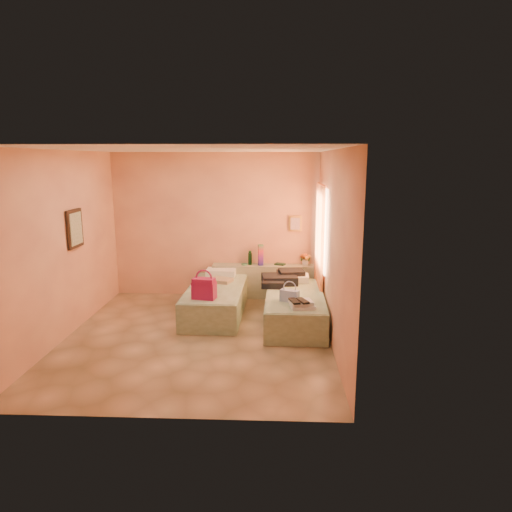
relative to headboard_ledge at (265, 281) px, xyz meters
The scene contains 16 objects.
ground 2.34m from the headboard_ledge, 114.90° to the right, with size 4.50×4.50×0.00m, color tan.
room_walls 2.25m from the headboard_ledge, 116.65° to the right, with size 4.02×4.51×2.81m.
headboard_ledge is the anchor object (origin of this frame).
bed_left 1.34m from the headboard_ledge, 128.38° to the right, with size 0.90×2.00×0.50m, color #A0B994.
bed_right 1.52m from the headboard_ledge, 69.81° to the right, with size 0.90×2.00×0.50m, color #A0B994.
water_bottle 0.54m from the headboard_ledge, behind, with size 0.07×0.07×0.26m, color #153B1B.
rainbow_box 0.54m from the headboard_ledge, 163.97° to the right, with size 0.09×0.09×0.41m, color #9F1348.
small_dish 0.53m from the headboard_ledge, behind, with size 0.12×0.12×0.03m, color #559C69.
green_book 0.45m from the headboard_ledge, ahead, with size 0.19×0.14×0.03m, color #223F2C.
flower_vase 0.91m from the headboard_ledge, ahead, with size 0.21×0.21×0.28m, color beige.
magenta_handbag 2.00m from the headboard_ledge, 117.82° to the right, with size 0.36×0.20×0.34m, color #9F1348.
khaki_garment 1.09m from the headboard_ledge, 136.30° to the right, with size 0.38×0.30×0.06m, color tan.
clothes_pile 0.91m from the headboard_ledge, 67.68° to the right, with size 0.66×0.66×0.20m, color black.
blue_handbag 1.91m from the headboard_ledge, 77.04° to the right, with size 0.29×0.12×0.19m, color #4560A6.
towel_stack 2.22m from the headboard_ledge, 74.05° to the right, with size 0.35×0.30×0.10m, color white.
sandal_pair 2.26m from the headboard_ledge, 75.88° to the right, with size 0.20×0.27×0.03m, color black.
Camera 1 is at (1.17, -6.53, 2.66)m, focal length 32.00 mm.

